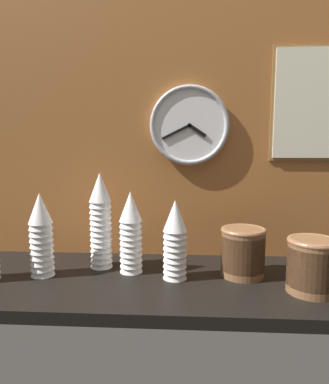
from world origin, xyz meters
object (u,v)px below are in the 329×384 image
Objects in this scene: bowl_stack_far_right at (312,264)px; cup_stack_center_right at (175,240)px; cup_stack_center at (131,232)px; bowl_stack_right at (243,251)px; cup_stack_left at (41,235)px; cup_stack_center_left at (101,221)px; wall_clock at (189,125)px; menu_board at (317,104)px.

cup_stack_center_right is at bearing 168.40° from bowl_stack_far_right.
cup_stack_center is at bearing 166.61° from bowl_stack_far_right.
cup_stack_center is 1.72× the size of bowl_stack_far_right.
bowl_stack_far_right and bowl_stack_right have the same top height.
cup_stack_left is 1.00× the size of cup_stack_center.
cup_stack_center_left is 1.14× the size of wall_clock.
menu_board reaches higher than bowl_stack_right.
bowl_stack_far_right is at bearing -13.39° from cup_stack_center.
cup_stack_center_left is 94.93cm from menu_board.
bowl_stack_far_right is at bearing -14.53° from cup_stack_center_left.
cup_stack_center reaches higher than bowl_stack_far_right.
bowl_stack_far_right is at bearing -33.29° from bowl_stack_right.
menu_board reaches higher than wall_clock.
cup_stack_center_right is 1.60× the size of bowl_stack_right.
cup_stack_center_right is 0.93× the size of cup_stack_center.
cup_stack_center_right is 44.40cm from bowl_stack_far_right.
cup_stack_center_left reaches higher than cup_stack_center.
cup_stack_center_right is 30.10cm from cup_stack_center_left.
bowl_stack_right is at bearing -144.72° from menu_board.
cup_stack_left is at bearing 174.38° from bowl_stack_far_right.
cup_stack_center_right is 0.77× the size of cup_stack_center_left.
cup_stack_center is (31.02, 5.25, 0.00)cm from cup_stack_left.
cup_stack_center_left is (-28.20, 9.64, 4.20)cm from cup_stack_center_right.
bowl_stack_right is at bearing 9.12° from cup_stack_center_right.
cup_stack_center is 1.72× the size of bowl_stack_right.
cup_stack_left is 31.47cm from cup_stack_center.
cup_stack_left is 0.67× the size of menu_board.
cup_stack_center_left is at bearing 161.12° from cup_stack_center_right.
menu_board is (101.53, 25.38, 47.29)cm from cup_stack_left.
cup_stack_center_right is 47.19cm from cup_stack_left.
cup_stack_left is 0.94× the size of wall_clock.
menu_board is at bearing 10.80° from cup_stack_center_left.
cup_stack_center is 0.94× the size of wall_clock.
menu_board is at bearing 25.04° from cup_stack_center_right.
cup_stack_center_left is at bearing -155.80° from wall_clock.
cup_stack_left reaches higher than bowl_stack_far_right.
bowl_stack_right is (71.06, 3.82, -5.81)cm from cup_stack_left.
bowl_stack_right is at bearing 146.71° from bowl_stack_far_right.
cup_stack_center is at bearing 177.95° from bowl_stack_right.
wall_clock reaches higher than bowl_stack_right.
menu_board reaches higher than cup_stack_center.
cup_stack_center_left is at bearing 26.91° from cup_stack_left.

